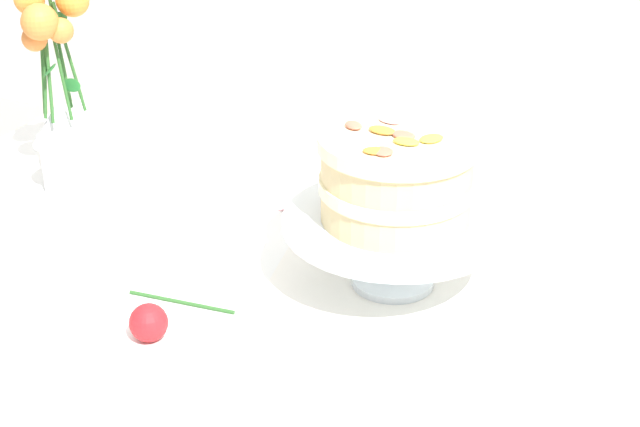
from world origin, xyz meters
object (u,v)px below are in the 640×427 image
at_px(dining_table, 268,366).
at_px(flower_vase, 56,89).
at_px(cake_stand, 395,229).
at_px(fallen_rose, 150,322).
at_px(layer_cake, 397,176).

relative_size(dining_table, flower_vase, 3.92).
bearing_deg(cake_stand, fallen_rose, -130.84).
relative_size(dining_table, layer_cake, 6.99).
distance_m(layer_cake, fallen_rose, 0.35).
distance_m(dining_table, flower_vase, 0.54).
relative_size(cake_stand, fallen_rose, 1.97).
bearing_deg(fallen_rose, layer_cake, 49.15).
xyz_separation_m(layer_cake, fallen_rose, (-0.21, -0.25, -0.14)).
xyz_separation_m(cake_stand, layer_cake, (-0.00, -0.00, 0.08)).
height_order(dining_table, flower_vase, flower_vase).
height_order(flower_vase, fallen_rose, flower_vase).
distance_m(dining_table, cake_stand, 0.25).
height_order(cake_stand, flower_vase, flower_vase).
bearing_deg(fallen_rose, flower_vase, 142.03).
bearing_deg(fallen_rose, dining_table, 53.49).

